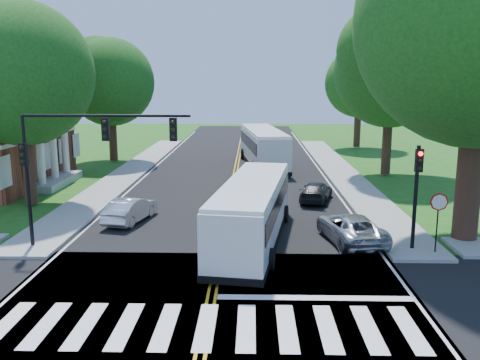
{
  "coord_description": "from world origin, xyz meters",
  "views": [
    {
      "loc": [
        1.37,
        -14.4,
        7.21
      ],
      "look_at": [
        0.75,
        9.88,
        2.4
      ],
      "focal_mm": 38.0,
      "sensor_mm": 36.0,
      "label": 1
    }
  ],
  "objects_px": {
    "signal_nw": "(80,149)",
    "bus_follow": "(263,147)",
    "bus_lead": "(253,210)",
    "hatchback": "(131,210)",
    "signal_ne": "(417,184)",
    "suv": "(351,228)",
    "dark_sedan": "(316,192)"
  },
  "relations": [
    {
      "from": "bus_lead",
      "to": "suv",
      "type": "distance_m",
      "value": 4.5
    },
    {
      "from": "signal_nw",
      "to": "hatchback",
      "type": "relative_size",
      "value": 1.83
    },
    {
      "from": "hatchback",
      "to": "bus_follow",
      "type": "bearing_deg",
      "value": -99.33
    },
    {
      "from": "suv",
      "to": "dark_sedan",
      "type": "distance_m",
      "value": 7.84
    },
    {
      "from": "signal_ne",
      "to": "bus_lead",
      "type": "height_order",
      "value": "signal_ne"
    },
    {
      "from": "signal_nw",
      "to": "bus_follow",
      "type": "bearing_deg",
      "value": 69.7
    },
    {
      "from": "bus_lead",
      "to": "hatchback",
      "type": "bearing_deg",
      "value": -18.73
    },
    {
      "from": "dark_sedan",
      "to": "hatchback",
      "type": "bearing_deg",
      "value": 40.73
    },
    {
      "from": "bus_lead",
      "to": "hatchback",
      "type": "height_order",
      "value": "bus_lead"
    },
    {
      "from": "signal_ne",
      "to": "bus_lead",
      "type": "relative_size",
      "value": 0.4
    },
    {
      "from": "bus_lead",
      "to": "signal_ne",
      "type": "bearing_deg",
      "value": 179.04
    },
    {
      "from": "signal_nw",
      "to": "suv",
      "type": "xyz_separation_m",
      "value": [
        11.65,
        1.3,
        -3.72
      ]
    },
    {
      "from": "bus_lead",
      "to": "bus_follow",
      "type": "relative_size",
      "value": 0.9
    },
    {
      "from": "signal_nw",
      "to": "bus_follow",
      "type": "height_order",
      "value": "signal_nw"
    },
    {
      "from": "bus_lead",
      "to": "bus_follow",
      "type": "xyz_separation_m",
      "value": [
        0.87,
        20.76,
        0.16
      ]
    },
    {
      "from": "bus_follow",
      "to": "suv",
      "type": "xyz_separation_m",
      "value": [
        3.55,
        -20.58,
        -1.0
      ]
    },
    {
      "from": "suv",
      "to": "dark_sedan",
      "type": "xyz_separation_m",
      "value": [
        -0.6,
        7.82,
        -0.07
      ]
    },
    {
      "from": "signal_ne",
      "to": "suv",
      "type": "xyz_separation_m",
      "value": [
        -2.41,
        1.29,
        -2.31
      ]
    },
    {
      "from": "signal_ne",
      "to": "suv",
      "type": "relative_size",
      "value": 0.95
    },
    {
      "from": "bus_lead",
      "to": "bus_follow",
      "type": "distance_m",
      "value": 20.78
    },
    {
      "from": "bus_follow",
      "to": "hatchback",
      "type": "height_order",
      "value": "bus_follow"
    },
    {
      "from": "dark_sedan",
      "to": "suv",
      "type": "bearing_deg",
      "value": 109.62
    },
    {
      "from": "bus_follow",
      "to": "dark_sedan",
      "type": "xyz_separation_m",
      "value": [
        2.96,
        -12.76,
        -1.07
      ]
    },
    {
      "from": "suv",
      "to": "bus_lead",
      "type": "bearing_deg",
      "value": -8.11
    },
    {
      "from": "signal_nw",
      "to": "hatchback",
      "type": "distance_m",
      "value": 5.77
    },
    {
      "from": "signal_nw",
      "to": "suv",
      "type": "distance_m",
      "value": 12.3
    },
    {
      "from": "signal_nw",
      "to": "bus_follow",
      "type": "relative_size",
      "value": 0.58
    },
    {
      "from": "hatchback",
      "to": "signal_ne",
      "type": "bearing_deg",
      "value": 174.63
    },
    {
      "from": "bus_follow",
      "to": "suv",
      "type": "height_order",
      "value": "bus_follow"
    },
    {
      "from": "signal_ne",
      "to": "suv",
      "type": "distance_m",
      "value": 3.58
    },
    {
      "from": "bus_lead",
      "to": "dark_sedan",
      "type": "distance_m",
      "value": 8.92
    },
    {
      "from": "signal_ne",
      "to": "dark_sedan",
      "type": "bearing_deg",
      "value": 108.24
    }
  ]
}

